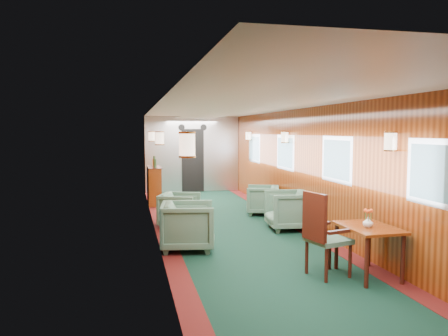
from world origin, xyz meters
name	(u,v)px	position (x,y,z in m)	size (l,w,h in m)	color
room	(238,147)	(0.00, 0.00, 1.63)	(12.00, 12.10, 2.40)	black
bulkhead	(192,155)	(0.00, 5.91, 1.18)	(2.98, 0.17, 2.39)	silver
windows_right	(307,156)	(1.49, 0.25, 1.45)	(0.02, 8.60, 0.80)	silver
wall_sconces	(231,138)	(0.00, 0.57, 1.79)	(2.97, 7.97, 0.25)	beige
dining_table	(368,234)	(1.12, -2.70, 0.57)	(0.65, 0.91, 0.68)	maroon
side_chair	(322,231)	(0.50, -2.60, 0.62)	(0.61, 0.63, 1.14)	#1B4132
credenza	(154,185)	(-1.34, 3.75, 0.51)	(0.35, 1.11, 1.27)	maroon
flower_vase	(368,222)	(1.07, -2.76, 0.75)	(0.13, 0.13, 0.14)	beige
armchair_left_near	(188,226)	(-1.05, -0.87, 0.39)	(0.83, 0.86, 0.78)	#1B4132
armchair_left_far	(180,210)	(-0.99, 0.90, 0.34)	(0.73, 0.75, 0.68)	#1B4132
armchair_right_near	(289,210)	(1.09, 0.17, 0.38)	(0.82, 0.84, 0.77)	#1B4132
armchair_right_far	(263,200)	(1.05, 1.78, 0.34)	(0.72, 0.74, 0.67)	#1B4132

